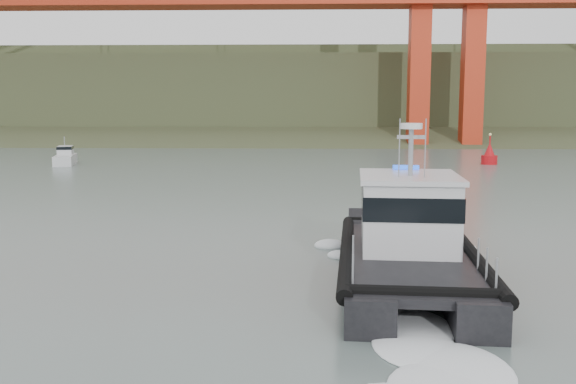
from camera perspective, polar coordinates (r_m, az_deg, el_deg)
name	(u,v)px	position (r m, az deg, el deg)	size (l,w,h in m)	color
ground	(268,281)	(24.48, -1.75, -7.88)	(400.00, 400.00, 0.00)	#52615C
headlands	(303,101)	(149.02, 1.31, 8.05)	(500.00, 105.36, 27.12)	#394527
patrol_boat	(409,241)	(24.52, 10.67, -4.29)	(5.47, 12.93, 6.13)	black
motorboat	(65,157)	(74.40, -19.19, 2.94)	(3.21, 6.00, 3.14)	silver
nav_buoy	(489,156)	(73.84, 17.46, 3.11)	(1.73, 1.73, 3.61)	#B50C12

